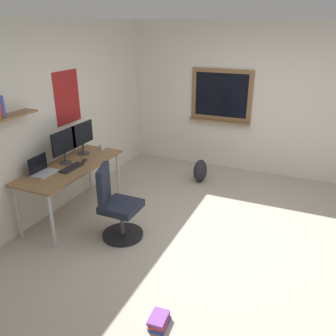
# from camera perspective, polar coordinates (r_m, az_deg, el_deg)

# --- Properties ---
(ground_plane) EXTENTS (5.20, 5.20, 0.00)m
(ground_plane) POSITION_cam_1_polar(r_m,az_deg,el_deg) (4.56, 8.37, -11.39)
(ground_plane) COLOR #ADA393
(ground_plane) RESTS_ON ground
(wall_back) EXTENTS (5.00, 0.30, 2.60)m
(wall_back) POSITION_cam_1_polar(r_m,az_deg,el_deg) (5.12, -18.32, 7.58)
(wall_back) COLOR silver
(wall_back) RESTS_ON ground
(wall_right) EXTENTS (0.22, 5.00, 2.60)m
(wall_right) POSITION_cam_1_polar(r_m,az_deg,el_deg) (6.32, 14.96, 10.59)
(wall_right) COLOR silver
(wall_right) RESTS_ON ground
(desk) EXTENTS (1.62, 0.65, 0.76)m
(desk) POSITION_cam_1_polar(r_m,az_deg,el_deg) (4.91, -15.47, -0.34)
(desk) COLOR olive
(desk) RESTS_ON ground
(office_chair) EXTENTS (0.53, 0.55, 0.95)m
(office_chair) POSITION_cam_1_polar(r_m,az_deg,el_deg) (4.41, -8.42, -6.39)
(office_chair) COLOR black
(office_chair) RESTS_ON ground
(laptop) EXTENTS (0.31, 0.21, 0.23)m
(laptop) POSITION_cam_1_polar(r_m,az_deg,el_deg) (4.71, -19.80, -0.22)
(laptop) COLOR #ADAFB5
(laptop) RESTS_ON desk
(monitor_primary) EXTENTS (0.46, 0.17, 0.46)m
(monitor_primary) POSITION_cam_1_polar(r_m,az_deg,el_deg) (4.89, -16.56, 3.70)
(monitor_primary) COLOR #38383D
(monitor_primary) RESTS_ON desk
(monitor_secondary) EXTENTS (0.46, 0.17, 0.46)m
(monitor_secondary) POSITION_cam_1_polar(r_m,az_deg,el_deg) (5.19, -13.75, 5.05)
(monitor_secondary) COLOR #38383D
(monitor_secondary) RESTS_ON desk
(keyboard) EXTENTS (0.37, 0.13, 0.02)m
(keyboard) POSITION_cam_1_polar(r_m,az_deg,el_deg) (4.77, -15.40, 0.05)
(keyboard) COLOR black
(keyboard) RESTS_ON desk
(computer_mouse) EXTENTS (0.10, 0.06, 0.03)m
(computer_mouse) POSITION_cam_1_polar(r_m,az_deg,el_deg) (4.98, -13.44, 1.25)
(computer_mouse) COLOR #262628
(computer_mouse) RESTS_ON desk
(coffee_mug) EXTENTS (0.08, 0.08, 0.09)m
(coffee_mug) POSITION_cam_1_polar(r_m,az_deg,el_deg) (5.38, -10.70, 3.43)
(coffee_mug) COLOR silver
(coffee_mug) RESTS_ON desk
(backpack) EXTENTS (0.32, 0.22, 0.39)m
(backpack) POSITION_cam_1_polar(r_m,az_deg,el_deg) (5.99, 5.25, -0.47)
(backpack) COLOR #232328
(backpack) RESTS_ON ground
(book_stack_on_floor) EXTENTS (0.23, 0.18, 0.09)m
(book_stack_on_floor) POSITION_cam_1_polar(r_m,az_deg,el_deg) (3.44, -1.47, -23.56)
(book_stack_on_floor) COLOR #3851B2
(book_stack_on_floor) RESTS_ON ground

